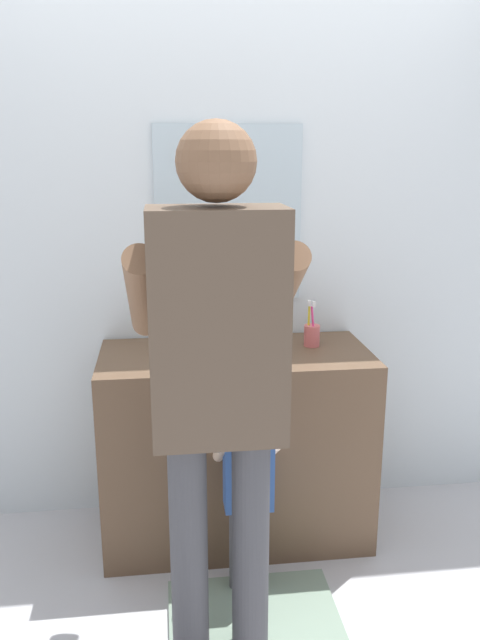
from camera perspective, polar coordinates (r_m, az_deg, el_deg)
ground_plane at (r=2.86m, az=0.40°, el=-21.73°), size 14.00×14.00×0.00m
back_wall at (r=2.93m, az=-1.15°, el=7.95°), size 4.40×0.10×2.70m
vanity_cabinet at (r=2.89m, az=-0.38°, el=-11.21°), size 1.17×0.54×0.87m
sink_basin at (r=2.69m, az=-0.34°, el=-1.95°), size 0.35×0.35×0.11m
faucet at (r=2.88m, az=-0.84°, el=-0.26°), size 0.18×0.14×0.18m
toothbrush_cup at (r=2.82m, az=6.49°, el=-1.27°), size 0.07×0.07×0.21m
bath_mat at (r=2.66m, az=1.17°, el=-24.76°), size 0.64×0.40×0.02m
child_toddler at (r=2.51m, az=0.73°, el=-14.18°), size 0.25×0.25×0.82m
adult_parent at (r=1.98m, az=-2.03°, el=-3.61°), size 0.56×0.58×1.80m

